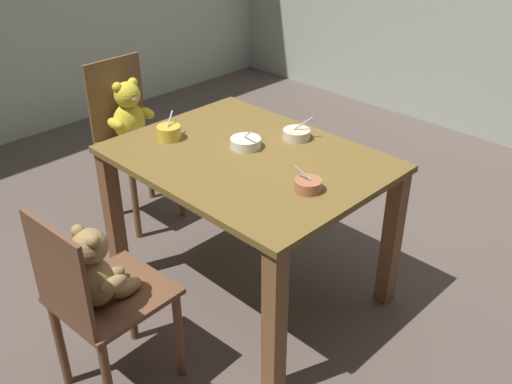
# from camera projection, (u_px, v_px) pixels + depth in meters

# --- Properties ---
(ground_plane) EXTENTS (5.20, 5.20, 0.04)m
(ground_plane) POSITION_uv_depth(u_px,v_px,m) (249.00, 289.00, 2.96)
(ground_plane) COLOR brown
(dining_table) EXTENTS (1.18, 0.90, 0.74)m
(dining_table) POSITION_uv_depth(u_px,v_px,m) (248.00, 181.00, 2.65)
(dining_table) COLOR brown
(dining_table) RESTS_ON ground_plane
(teddy_chair_near_left) EXTENTS (0.37, 0.39, 0.94)m
(teddy_chair_near_left) POSITION_uv_depth(u_px,v_px,m) (132.00, 129.00, 3.29)
(teddy_chair_near_left) COLOR brown
(teddy_chair_near_left) RESTS_ON ground_plane
(teddy_chair_near_front) EXTENTS (0.40, 0.43, 0.85)m
(teddy_chair_near_front) POSITION_uv_depth(u_px,v_px,m) (98.00, 286.00, 2.14)
(teddy_chair_near_front) COLOR brown
(teddy_chair_near_front) RESTS_ON ground_plane
(porridge_bowl_cream_far_center) EXTENTS (0.13, 0.13, 0.11)m
(porridge_bowl_cream_far_center) POSITION_uv_depth(u_px,v_px,m) (297.00, 134.00, 2.73)
(porridge_bowl_cream_far_center) COLOR beige
(porridge_bowl_cream_far_center) RESTS_ON dining_table
(porridge_bowl_white_center) EXTENTS (0.14, 0.14, 0.11)m
(porridge_bowl_white_center) POSITION_uv_depth(u_px,v_px,m) (246.00, 143.00, 2.65)
(porridge_bowl_white_center) COLOR white
(porridge_bowl_white_center) RESTS_ON dining_table
(porridge_bowl_terracotta_near_right) EXTENTS (0.12, 0.11, 0.10)m
(porridge_bowl_terracotta_near_right) POSITION_uv_depth(u_px,v_px,m) (308.00, 185.00, 2.30)
(porridge_bowl_terracotta_near_right) COLOR #B86B48
(porridge_bowl_terracotta_near_right) RESTS_ON dining_table
(porridge_bowl_yellow_near_left) EXTENTS (0.11, 0.11, 0.12)m
(porridge_bowl_yellow_near_left) POSITION_uv_depth(u_px,v_px,m) (169.00, 132.00, 2.72)
(porridge_bowl_yellow_near_left) COLOR yellow
(porridge_bowl_yellow_near_left) RESTS_ON dining_table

